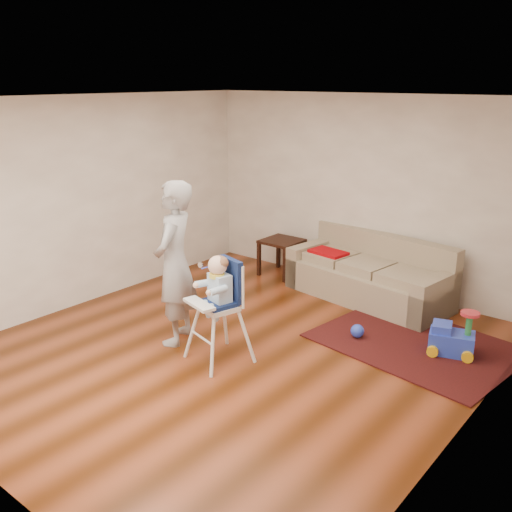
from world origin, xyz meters
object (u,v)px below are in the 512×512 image
Objects in this scene: side_table at (282,257)px; sofa at (368,269)px; adult at (175,264)px; high_chair at (219,311)px; ride_on_toy at (453,332)px; toy_ball at (357,331)px.

sofa is at bearing -3.26° from side_table.
high_chair is at bearing 59.20° from adult.
high_chair reaches higher than ride_on_toy.
adult is at bearing -168.91° from high_chair.
high_chair is (1.14, -2.64, 0.29)m from side_table.
sofa is 1.52m from side_table.
high_chair is 0.63× the size of adult.
high_chair is at bearing -90.73° from sofa.
sofa is 2.77m from adult.
high_chair is (-0.89, -1.38, 0.47)m from toy_ball.
adult is at bearing -165.46° from ride_on_toy.
toy_ball is at bearing 178.90° from ride_on_toy.
sofa is at bearing 97.00° from high_chair.
ride_on_toy is 0.43× the size of high_chair.
ride_on_toy is at bearing 95.64° from adult.
adult is (-1.07, -2.50, 0.50)m from sofa.
toy_ball is 1.71m from high_chair.
sofa is at bearing 130.23° from adult.
side_table is 2.71m from adult.
high_chair is (-1.88, -1.68, 0.29)m from ride_on_toy.
sofa is 2.59m from high_chair.
side_table is at bearing 148.13° from toy_ball.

